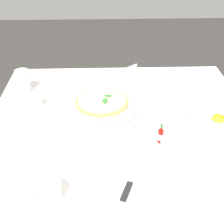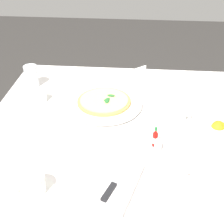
% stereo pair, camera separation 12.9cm
% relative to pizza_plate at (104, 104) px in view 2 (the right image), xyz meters
% --- Properties ---
extents(dining_table, '(1.12, 1.12, 0.73)m').
position_rel_pizza_plate_xyz_m(dining_table, '(-0.16, -0.08, -0.14)').
color(dining_table, white).
rests_on(dining_table, ground_plane).
extents(pizza_plate, '(0.34, 0.34, 0.02)m').
position_rel_pizza_plate_xyz_m(pizza_plate, '(0.00, 0.00, 0.00)').
color(pizza_plate, white).
rests_on(pizza_plate, dining_table).
extents(pizza, '(0.24, 0.24, 0.02)m').
position_rel_pizza_plate_xyz_m(pizza, '(0.00, -0.00, 0.01)').
color(pizza, tan).
rests_on(pizza, pizza_plate).
extents(coffee_cup_center_back, '(0.13, 0.13, 0.06)m').
position_rel_pizza_plate_xyz_m(coffee_cup_center_back, '(-0.48, -0.35, 0.01)').
color(coffee_cup_center_back, white).
rests_on(coffee_cup_center_back, dining_table).
extents(coffee_cup_back_corner, '(0.13, 0.13, 0.07)m').
position_rel_pizza_plate_xyz_m(coffee_cup_back_corner, '(-0.52, 0.16, 0.02)').
color(coffee_cup_back_corner, white).
rests_on(coffee_cup_back_corner, dining_table).
extents(coffee_cup_near_right, '(0.13, 0.13, 0.06)m').
position_rel_pizza_plate_xyz_m(coffee_cup_near_right, '(0.01, 0.30, 0.01)').
color(coffee_cup_near_right, white).
rests_on(coffee_cup_near_right, dining_table).
extents(coffee_cup_far_right, '(0.13, 0.13, 0.06)m').
position_rel_pizza_plate_xyz_m(coffee_cup_far_right, '(-0.10, -0.31, 0.02)').
color(coffee_cup_far_right, white).
rests_on(coffee_cup_far_right, dining_table).
extents(water_glass_left_edge, '(0.07, 0.07, 0.11)m').
position_rel_pizza_plate_xyz_m(water_glass_left_edge, '(0.16, 0.38, 0.04)').
color(water_glass_left_edge, white).
rests_on(water_glass_left_edge, dining_table).
extents(napkin_folded, '(0.25, 0.19, 0.02)m').
position_rel_pizza_plate_xyz_m(napkin_folded, '(-0.48, -0.09, -0.00)').
color(napkin_folded, silver).
rests_on(napkin_folded, dining_table).
extents(dinner_knife, '(0.19, 0.09, 0.01)m').
position_rel_pizza_plate_xyz_m(dinner_knife, '(-0.48, -0.09, 0.01)').
color(dinner_knife, silver).
rests_on(dinner_knife, napkin_folded).
extents(citrus_bowl, '(0.15, 0.15, 0.06)m').
position_rel_pizza_plate_xyz_m(citrus_bowl, '(-0.18, -0.46, 0.02)').
color(citrus_bowl, white).
rests_on(citrus_bowl, dining_table).
extents(hot_sauce_bottle, '(0.02, 0.02, 0.08)m').
position_rel_pizza_plate_xyz_m(hot_sauce_bottle, '(-0.26, -0.22, 0.02)').
color(hot_sauce_bottle, '#B7140F').
rests_on(hot_sauce_bottle, dining_table).
extents(salt_shaker, '(0.03, 0.03, 0.06)m').
position_rel_pizza_plate_xyz_m(salt_shaker, '(-0.23, -0.21, 0.01)').
color(salt_shaker, white).
rests_on(salt_shaker, dining_table).
extents(pepper_shaker, '(0.03, 0.03, 0.06)m').
position_rel_pizza_plate_xyz_m(pepper_shaker, '(-0.29, -0.23, 0.01)').
color(pepper_shaker, white).
rests_on(pepper_shaker, dining_table).
extents(menu_card, '(0.06, 0.07, 0.06)m').
position_rel_pizza_plate_xyz_m(menu_card, '(0.29, -0.15, 0.02)').
color(menu_card, white).
rests_on(menu_card, dining_table).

